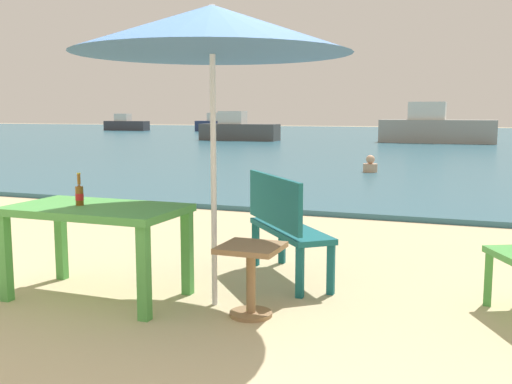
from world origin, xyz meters
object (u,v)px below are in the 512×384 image
picnic_table_green (97,219)px  swimmer_person (370,165)px  beer_bottle_amber (79,194)px  boat_ferry (126,124)px  boat_tanker (436,128)px  patio_umbrella (212,30)px  bench_teal_center (283,221)px  side_table_wood (251,270)px  boat_fishing_trawler (238,130)px  boat_cargo_ship (220,125)px

picnic_table_green → swimmer_person: picnic_table_green is taller
beer_bottle_amber → boat_ferry: size_ratio=0.07×
beer_bottle_amber → swimmer_person: bearing=87.0°
boat_tanker → picnic_table_green: bearing=-91.8°
swimmer_person → patio_umbrella: bearing=-86.7°
beer_bottle_amber → bench_teal_center: beer_bottle_amber is taller
bench_teal_center → boat_ferry: size_ratio=0.32×
side_table_wood → swimmer_person: bearing=95.2°
patio_umbrella → boat_tanker: bearing=90.4°
patio_umbrella → bench_teal_center: patio_umbrella is taller
boat_fishing_trawler → boat_cargo_ship: boat_fishing_trawler is taller
side_table_wood → boat_fishing_trawler: size_ratio=0.13×
picnic_table_green → bench_teal_center: (1.24, 1.04, -0.11)m
swimmer_person → boat_ferry: bearing=132.5°
patio_umbrella → boat_tanker: 24.97m
boat_tanker → swimmer_person: bearing=-91.5°
beer_bottle_amber → boat_ferry: bearing=122.6°
swimmer_person → boat_cargo_ship: 30.74m
bench_teal_center → boat_ferry: (-24.38, 34.95, 0.01)m
beer_bottle_amber → boat_fishing_trawler: 25.54m
patio_umbrella → boat_cargo_ship: (-16.40, 36.48, -1.55)m
bench_teal_center → boat_ferry: 42.61m
picnic_table_green → patio_umbrella: size_ratio=0.61×
side_table_wood → boat_ferry: bearing=124.2°
picnic_table_green → bench_teal_center: bearing=39.9°
boat_ferry → boat_cargo_ship: bearing=4.9°
patio_umbrella → bench_teal_center: bearing=72.4°
picnic_table_green → boat_tanker: (0.79, 25.10, 0.11)m
boat_fishing_trawler → boat_ferry: boat_fishing_trawler is taller
beer_bottle_amber → boat_tanker: (0.93, 25.12, -0.09)m
picnic_table_green → boat_cargo_ship: size_ratio=0.37×
patio_umbrella → picnic_table_green: bearing=-170.2°
patio_umbrella → side_table_wood: (0.36, -0.15, -1.76)m
boat_cargo_ship → boat_ferry: 7.73m
picnic_table_green → boat_fishing_trawler: 25.57m
beer_bottle_amber → patio_umbrella: patio_umbrella is taller
picnic_table_green → beer_bottle_amber: bearing=-171.4°
boat_cargo_ship → boat_tanker: boat_tanker is taller
picnic_table_green → bench_teal_center: size_ratio=1.22×
bench_teal_center → swimmer_person: bench_teal_center is taller
side_table_wood → bench_teal_center: size_ratio=0.47×
bench_teal_center → boat_cargo_ship: (-16.68, 35.61, 0.03)m
swimmer_person → boat_fishing_trawler: 16.49m
boat_fishing_trawler → boat_ferry: bearing=140.3°
patio_umbrella → boat_ferry: patio_umbrella is taller
boat_cargo_ship → boat_tanker: (16.22, -11.55, 0.19)m
boat_fishing_trawler → patio_umbrella: bearing=-67.9°
boat_cargo_ship → boat_tanker: size_ratio=0.72×
beer_bottle_amber → side_table_wood: bearing=1.7°
side_table_wood → boat_cargo_ship: boat_cargo_ship is taller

